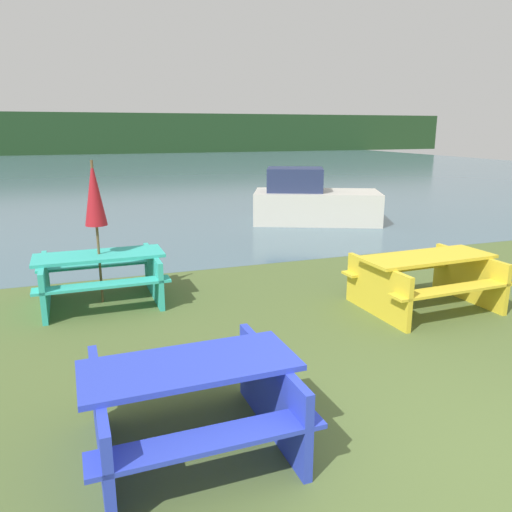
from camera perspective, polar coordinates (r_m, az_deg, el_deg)
name	(u,v)px	position (r m, az deg, el deg)	size (l,w,h in m)	color
ground_plane	(502,477)	(4.35, 26.26, -21.69)	(60.00, 60.00, 0.00)	#516633
water	(120,168)	(33.62, -15.24, 9.66)	(60.00, 50.00, 0.00)	slate
far_treeline	(101,133)	(53.49, -17.29, 13.23)	(80.00, 1.60, 4.00)	#1E3D1E
picnic_table_blue	(191,398)	(4.03, -7.44, -15.77)	(1.65, 1.41, 0.74)	blue
picnic_table_yellow	(426,276)	(7.36, 18.81, -2.17)	(1.93, 1.45, 0.76)	yellow
picnic_table_teal	(101,273)	(7.52, -17.35, -1.86)	(1.80, 1.40, 0.73)	#33B7A8
umbrella_crimson	(94,194)	(7.30, -18.01, 6.71)	(0.31, 0.31, 2.04)	brown
boat	(313,202)	(13.54, 6.49, 6.17)	(3.67, 2.80, 1.45)	beige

